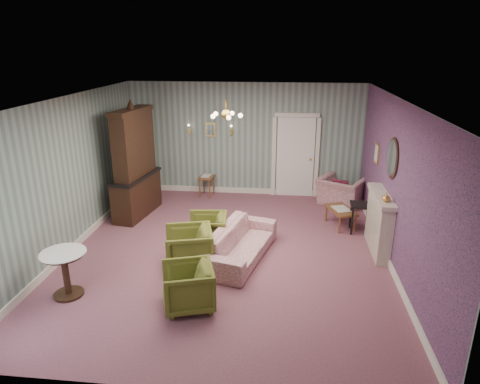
# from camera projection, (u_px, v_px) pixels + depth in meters

# --- Properties ---
(floor) EXTENTS (7.00, 7.00, 0.00)m
(floor) POSITION_uv_depth(u_px,v_px,m) (227.00, 252.00, 8.26)
(floor) COLOR #824B5B
(floor) RESTS_ON ground
(ceiling) EXTENTS (7.00, 7.00, 0.00)m
(ceiling) POSITION_uv_depth(u_px,v_px,m) (226.00, 99.00, 7.31)
(ceiling) COLOR white
(ceiling) RESTS_ON ground
(wall_back) EXTENTS (6.00, 0.00, 6.00)m
(wall_back) POSITION_uv_depth(u_px,v_px,m) (245.00, 140.00, 11.07)
(wall_back) COLOR slate
(wall_back) RESTS_ON ground
(wall_front) EXTENTS (6.00, 0.00, 6.00)m
(wall_front) POSITION_uv_depth(u_px,v_px,m) (181.00, 281.00, 4.50)
(wall_front) COLOR slate
(wall_front) RESTS_ON ground
(wall_left) EXTENTS (0.00, 7.00, 7.00)m
(wall_left) POSITION_uv_depth(u_px,v_px,m) (69.00, 175.00, 8.09)
(wall_left) COLOR slate
(wall_left) RESTS_ON ground
(wall_right) EXTENTS (0.00, 7.00, 7.00)m
(wall_right) POSITION_uv_depth(u_px,v_px,m) (397.00, 186.00, 7.48)
(wall_right) COLOR slate
(wall_right) RESTS_ON ground
(wall_right_floral) EXTENTS (0.00, 7.00, 7.00)m
(wall_right_floral) POSITION_uv_depth(u_px,v_px,m) (396.00, 186.00, 7.48)
(wall_right_floral) COLOR #A55283
(wall_right_floral) RESTS_ON ground
(door) EXTENTS (1.12, 0.12, 2.16)m
(door) POSITION_uv_depth(u_px,v_px,m) (295.00, 155.00, 11.03)
(door) COLOR white
(door) RESTS_ON floor
(olive_chair_a) EXTENTS (0.88, 0.91, 0.76)m
(olive_chair_a) POSITION_uv_depth(u_px,v_px,m) (188.00, 285.00, 6.44)
(olive_chair_a) COLOR brown
(olive_chair_a) RESTS_ON floor
(olive_chair_b) EXTENTS (0.93, 0.97, 0.82)m
(olive_chair_b) POSITION_uv_depth(u_px,v_px,m) (189.00, 246.00, 7.58)
(olive_chair_b) COLOR brown
(olive_chair_b) RESTS_ON floor
(olive_chair_c) EXTENTS (0.76, 0.80, 0.76)m
(olive_chair_c) POSITION_uv_depth(u_px,v_px,m) (207.00, 230.00, 8.33)
(olive_chair_c) COLOR brown
(olive_chair_c) RESTS_ON floor
(sofa_chintz) EXTENTS (1.10, 2.17, 0.82)m
(sofa_chintz) POSITION_uv_depth(u_px,v_px,m) (240.00, 238.00, 7.93)
(sofa_chintz) COLOR #923B59
(sofa_chintz) RESTS_ON floor
(wingback_chair) EXTENTS (1.24, 1.11, 0.91)m
(wingback_chair) POSITION_uv_depth(u_px,v_px,m) (341.00, 187.00, 10.60)
(wingback_chair) COLOR #923B59
(wingback_chair) RESTS_ON floor
(dresser) EXTENTS (0.78, 1.64, 2.62)m
(dresser) POSITION_uv_depth(u_px,v_px,m) (134.00, 160.00, 9.69)
(dresser) COLOR black
(dresser) RESTS_ON floor
(fireplace) EXTENTS (0.30, 1.40, 1.16)m
(fireplace) POSITION_uv_depth(u_px,v_px,m) (379.00, 223.00, 8.16)
(fireplace) COLOR beige
(fireplace) RESTS_ON floor
(mantel_vase) EXTENTS (0.15, 0.15, 0.15)m
(mantel_vase) POSITION_uv_depth(u_px,v_px,m) (386.00, 197.00, 7.57)
(mantel_vase) COLOR gold
(mantel_vase) RESTS_ON fireplace
(oval_mirror) EXTENTS (0.04, 0.76, 0.84)m
(oval_mirror) POSITION_uv_depth(u_px,v_px,m) (392.00, 158.00, 7.73)
(oval_mirror) COLOR white
(oval_mirror) RESTS_ON wall_right
(framed_print) EXTENTS (0.04, 0.34, 0.42)m
(framed_print) POSITION_uv_depth(u_px,v_px,m) (377.00, 154.00, 9.08)
(framed_print) COLOR gold
(framed_print) RESTS_ON wall_right
(coffee_table) EXTENTS (0.69, 0.90, 0.41)m
(coffee_table) POSITION_uv_depth(u_px,v_px,m) (340.00, 217.00, 9.39)
(coffee_table) COLOR brown
(coffee_table) RESTS_ON floor
(side_table_black) EXTENTS (0.44, 0.44, 0.64)m
(side_table_black) POSITION_uv_depth(u_px,v_px,m) (360.00, 218.00, 9.05)
(side_table_black) COLOR black
(side_table_black) RESTS_ON floor
(pedestal_table) EXTENTS (0.70, 0.70, 0.76)m
(pedestal_table) POSITION_uv_depth(u_px,v_px,m) (66.00, 274.00, 6.74)
(pedestal_table) COLOR black
(pedestal_table) RESTS_ON floor
(nesting_table) EXTENTS (0.41, 0.49, 0.58)m
(nesting_table) POSITION_uv_depth(u_px,v_px,m) (207.00, 185.00, 11.22)
(nesting_table) COLOR brown
(nesting_table) RESTS_ON floor
(gilt_mirror_back) EXTENTS (0.28, 0.06, 0.36)m
(gilt_mirror_back) POSITION_uv_depth(u_px,v_px,m) (210.00, 130.00, 11.04)
(gilt_mirror_back) COLOR gold
(gilt_mirror_back) RESTS_ON wall_back
(sconce_left) EXTENTS (0.16, 0.12, 0.30)m
(sconce_left) POSITION_uv_depth(u_px,v_px,m) (189.00, 129.00, 11.08)
(sconce_left) COLOR gold
(sconce_left) RESTS_ON wall_back
(sconce_right) EXTENTS (0.16, 0.12, 0.30)m
(sconce_right) POSITION_uv_depth(u_px,v_px,m) (231.00, 130.00, 10.97)
(sconce_right) COLOR gold
(sconce_right) RESTS_ON wall_back
(chandelier) EXTENTS (0.56, 0.56, 0.36)m
(chandelier) POSITION_uv_depth(u_px,v_px,m) (226.00, 115.00, 7.40)
(chandelier) COLOR gold
(chandelier) RESTS_ON ceiling
(burgundy_cushion) EXTENTS (0.41, 0.28, 0.39)m
(burgundy_cushion) POSITION_uv_depth(u_px,v_px,m) (340.00, 188.00, 10.45)
(burgundy_cushion) COLOR maroon
(burgundy_cushion) RESTS_ON wingback_chair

